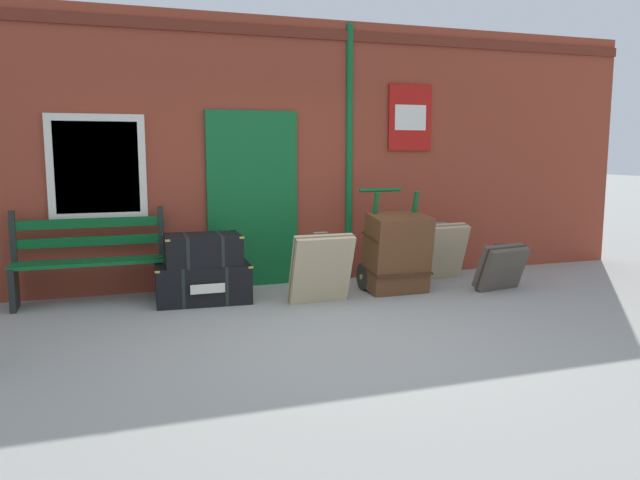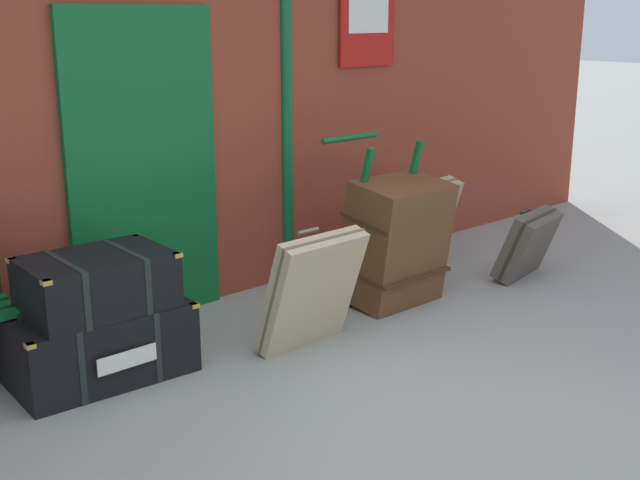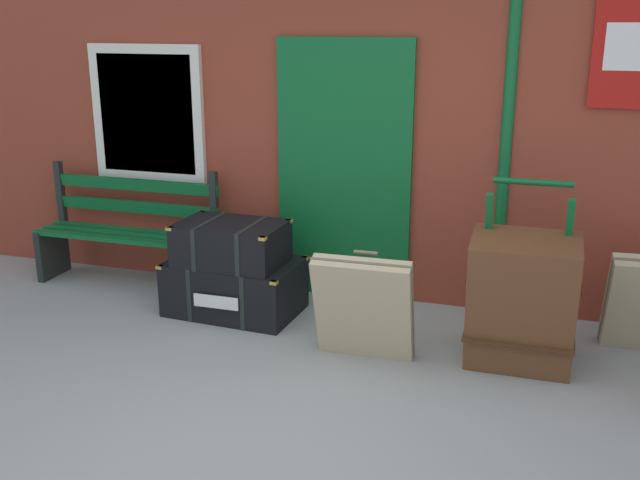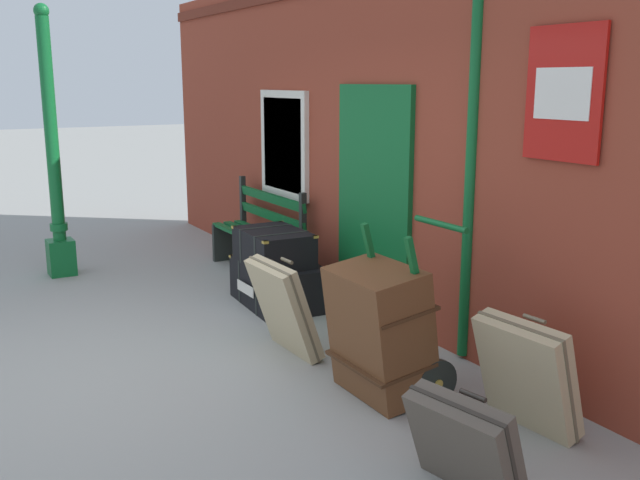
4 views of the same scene
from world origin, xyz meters
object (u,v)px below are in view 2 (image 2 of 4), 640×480
steamer_trunk_base (98,341)px  steamer_trunk_middle (97,283)px  porters_trolley (378,262)px  suitcase_caramel (312,291)px  suitcase_oxblood (527,244)px  suitcase_umber (423,223)px  large_brown_trunk (396,242)px

steamer_trunk_base → steamer_trunk_middle: size_ratio=1.26×
porters_trolley → suitcase_caramel: size_ratio=1.52×
suitcase_caramel → suitcase_oxblood: (2.22, -0.08, -0.11)m
steamer_trunk_middle → suitcase_caramel: size_ratio=1.07×
suitcase_caramel → suitcase_umber: size_ratio=1.06×
suitcase_oxblood → large_brown_trunk: bearing=166.2°
porters_trolley → suitcase_umber: 0.93m
porters_trolley → large_brown_trunk: bearing=-90.0°
steamer_trunk_base → suitcase_oxblood: bearing=-10.3°
suitcase_oxblood → suitcase_caramel: bearing=178.0°
porters_trolley → suitcase_umber: porters_trolley is taller
porters_trolley → suitcase_caramel: porters_trolley is taller
porters_trolley → suitcase_oxblood: porters_trolley is taller
steamer_trunk_middle → porters_trolley: (2.19, -0.10, -0.31)m
large_brown_trunk → suitcase_umber: bearing=29.8°
suitcase_umber → steamer_trunk_base: bearing=-176.7°
steamer_trunk_middle → large_brown_trunk: size_ratio=0.89×
suitcase_caramel → porters_trolley: bearing=21.6°
large_brown_trunk → suitcase_caramel: 1.03m
suitcase_umber → suitcase_oxblood: bearing=-66.6°
suitcase_caramel → suitcase_oxblood: size_ratio=1.19×
suitcase_caramel → suitcase_umber: (1.87, 0.72, -0.02)m
large_brown_trunk → suitcase_umber: (0.87, 0.50, -0.10)m
large_brown_trunk → suitcase_caramel: large_brown_trunk is taller
steamer_trunk_middle → large_brown_trunk: (2.19, -0.28, -0.11)m
large_brown_trunk → suitcase_caramel: bearing=-167.6°
steamer_trunk_middle → large_brown_trunk: large_brown_trunk is taller
porters_trolley → suitcase_oxblood: 1.30m
steamer_trunk_middle → suitcase_umber: steamer_trunk_middle is taller
steamer_trunk_base → porters_trolley: porters_trolley is taller
large_brown_trunk → suitcase_umber: size_ratio=1.27×
large_brown_trunk → suitcase_oxblood: (1.21, -0.30, -0.19)m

